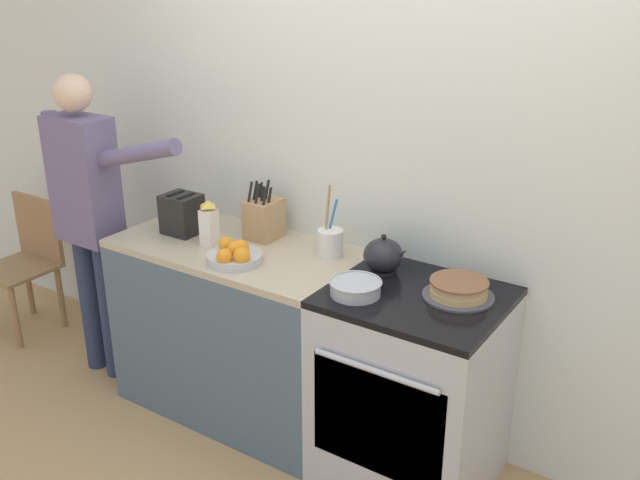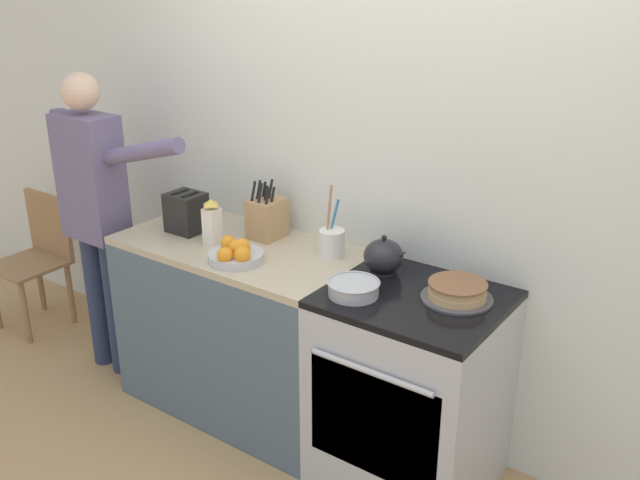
# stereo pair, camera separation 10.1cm
# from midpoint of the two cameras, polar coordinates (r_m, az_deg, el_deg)

# --- Properties ---
(wall_back) EXTENTS (8.00, 0.04, 2.60)m
(wall_back) POSITION_cam_midpoint_polar(r_m,az_deg,el_deg) (3.21, 5.05, 5.63)
(wall_back) COLOR silver
(wall_back) RESTS_ON ground_plane
(counter_cabinet) EXTENTS (1.20, 0.63, 0.90)m
(counter_cabinet) POSITION_cam_midpoint_polar(r_m,az_deg,el_deg) (3.63, -7.25, -7.01)
(counter_cabinet) COLOR #4C6070
(counter_cabinet) RESTS_ON ground_plane
(stove_range) EXTENTS (0.72, 0.66, 0.90)m
(stove_range) POSITION_cam_midpoint_polar(r_m,az_deg,el_deg) (3.16, 6.39, -11.70)
(stove_range) COLOR #B7BABF
(stove_range) RESTS_ON ground_plane
(layer_cake) EXTENTS (0.29, 0.29, 0.07)m
(layer_cake) POSITION_cam_midpoint_polar(r_m,az_deg,el_deg) (2.93, 10.07, -3.93)
(layer_cake) COLOR #4C4C51
(layer_cake) RESTS_ON stove_range
(tea_kettle) EXTENTS (0.21, 0.17, 0.17)m
(tea_kettle) POSITION_cam_midpoint_polar(r_m,az_deg,el_deg) (3.11, 4.19, -1.24)
(tea_kettle) COLOR #232328
(tea_kettle) RESTS_ON stove_range
(mixing_bowl) EXTENTS (0.22, 0.22, 0.06)m
(mixing_bowl) POSITION_cam_midpoint_polar(r_m,az_deg,el_deg) (2.91, 1.86, -3.83)
(mixing_bowl) COLOR #B7BABF
(mixing_bowl) RESTS_ON stove_range
(knife_block) EXTENTS (0.14, 0.17, 0.29)m
(knife_block) POSITION_cam_midpoint_polar(r_m,az_deg,el_deg) (3.48, -5.35, 1.73)
(knife_block) COLOR tan
(knife_block) RESTS_ON counter_cabinet
(utensil_crock) EXTENTS (0.12, 0.12, 0.33)m
(utensil_crock) POSITION_cam_midpoint_polar(r_m,az_deg,el_deg) (3.26, -0.04, -0.17)
(utensil_crock) COLOR silver
(utensil_crock) RESTS_ON counter_cabinet
(fruit_bowl) EXTENTS (0.25, 0.25, 0.10)m
(fruit_bowl) POSITION_cam_midpoint_polar(r_m,az_deg,el_deg) (3.23, -7.73, -1.19)
(fruit_bowl) COLOR #B7BABF
(fruit_bowl) RESTS_ON counter_cabinet
(toaster) EXTENTS (0.19, 0.16, 0.20)m
(toaster) POSITION_cam_midpoint_polar(r_m,az_deg,el_deg) (3.61, -11.78, 2.05)
(toaster) COLOR black
(toaster) RESTS_ON counter_cabinet
(milk_carton) EXTENTS (0.07, 0.07, 0.22)m
(milk_carton) POSITION_cam_midpoint_polar(r_m,az_deg,el_deg) (3.42, -9.70, 1.26)
(milk_carton) COLOR white
(milk_carton) RESTS_ON counter_cabinet
(person_baker) EXTENTS (0.93, 0.20, 1.66)m
(person_baker) POSITION_cam_midpoint_polar(r_m,az_deg,el_deg) (3.90, -18.78, 2.74)
(person_baker) COLOR #283351
(person_baker) RESTS_ON ground_plane
(dining_chair) EXTENTS (0.40, 0.40, 0.83)m
(dining_chair) POSITION_cam_midpoint_polar(r_m,az_deg,el_deg) (4.75, -22.87, -1.17)
(dining_chair) COLOR #997047
(dining_chair) RESTS_ON ground_plane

